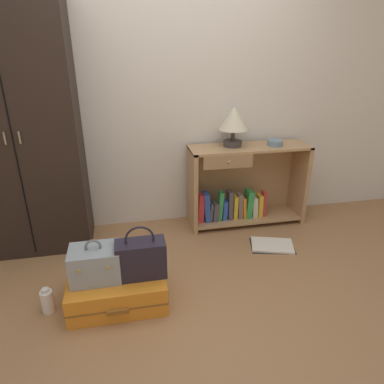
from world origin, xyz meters
The scene contains 11 objects.
ground_plane centered at (0.00, 0.00, 0.00)m, with size 9.00×9.00×0.00m, color #9E7047.
back_wall centered at (0.00, 1.50, 1.30)m, with size 6.40×0.10×2.60m, color silver.
wardrobe centered at (-1.16, 1.20, 1.03)m, with size 0.89×0.47×2.05m.
bookshelf centered at (0.72, 1.26, 0.36)m, with size 1.12×0.36×0.78m.
table_lamp centered at (0.61, 1.28, 1.01)m, with size 0.27×0.27×0.36m.
bowl centered at (1.00, 1.22, 0.81)m, with size 0.14×0.14×0.05m, color slate.
suitcase_large centered at (-0.50, 0.30, 0.11)m, with size 0.65×0.48×0.21m.
train_case centered at (-0.62, 0.29, 0.33)m, with size 0.32×0.24×0.30m.
handbag centered at (-0.33, 0.27, 0.34)m, with size 0.33×0.16×0.37m.
bottle centered at (-0.96, 0.28, 0.08)m, with size 0.08×0.08×0.18m.
open_book_on_floor centered at (0.84, 0.74, 0.01)m, with size 0.43×0.34×0.02m.
Camera 1 is at (-0.39, -1.72, 1.66)m, focal length 32.73 mm.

